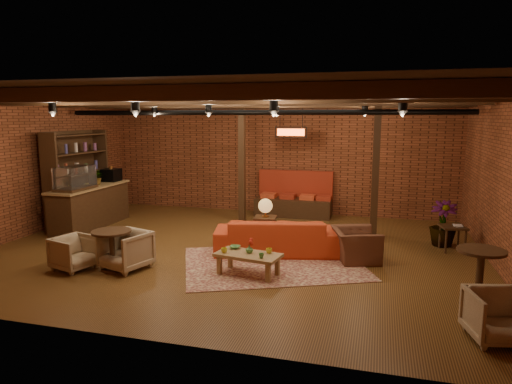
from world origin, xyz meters
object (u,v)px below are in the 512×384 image
(armchair_far, at_px, (498,314))
(plant_tall, at_px, (446,178))
(coffee_table, at_px, (248,256))
(side_table_lamp, at_px, (265,209))
(armchair_a, at_px, (74,251))
(side_table_book, at_px, (453,228))
(round_table_right, at_px, (480,267))
(sofa, at_px, (277,236))
(armchair_right, at_px, (356,240))
(round_table_left, at_px, (112,243))
(armchair_b, at_px, (125,248))

(armchair_far, distance_m, plant_tall, 4.50)
(coffee_table, relative_size, side_table_lamp, 1.23)
(coffee_table, bearing_deg, armchair_a, -170.04)
(side_table_book, relative_size, round_table_right, 0.69)
(sofa, bearing_deg, armchair_right, 165.10)
(sofa, xyz_separation_m, round_table_right, (3.48, -1.61, 0.18))
(sofa, relative_size, round_table_left, 3.38)
(armchair_right, bearing_deg, side_table_book, -75.65)
(side_table_book, bearing_deg, armchair_far, -90.32)
(sofa, bearing_deg, round_table_right, 142.16)
(armchair_a, relative_size, armchair_right, 0.72)
(armchair_b, height_order, round_table_right, round_table_right)
(sofa, distance_m, plant_tall, 3.80)
(armchair_right, distance_m, plant_tall, 2.55)
(round_table_left, xyz_separation_m, armchair_b, (0.20, 0.11, -0.11))
(armchair_b, bearing_deg, round_table_left, -132.53)
(armchair_right, xyz_separation_m, side_table_book, (1.90, 1.16, 0.08))
(sofa, xyz_separation_m, armchair_far, (3.46, -2.88, -0.01))
(side_table_book, relative_size, armchair_far, 0.81)
(armchair_a, bearing_deg, round_table_left, -62.32)
(coffee_table, relative_size, armchair_b, 1.56)
(sofa, xyz_separation_m, round_table_left, (-2.64, -1.80, 0.14))
(plant_tall, bearing_deg, side_table_book, -67.60)
(armchair_b, height_order, side_table_book, armchair_b)
(armchair_b, bearing_deg, armchair_far, 6.41)
(coffee_table, distance_m, armchair_a, 3.18)
(round_table_left, bearing_deg, side_table_book, 25.40)
(side_table_lamp, height_order, round_table_left, side_table_lamp)
(armchair_a, bearing_deg, side_table_book, -49.95)
(round_table_right, bearing_deg, armchair_a, -177.22)
(round_table_right, bearing_deg, armchair_b, -179.28)
(sofa, distance_m, armchair_b, 2.97)
(plant_tall, bearing_deg, coffee_table, -140.93)
(armchair_a, height_order, armchair_right, armchair_right)
(plant_tall, bearing_deg, armchair_b, -151.29)
(armchair_a, height_order, armchair_far, armchair_far)
(plant_tall, bearing_deg, armchair_a, -152.86)
(coffee_table, distance_m, round_table_left, 2.47)
(armchair_b, relative_size, side_table_book, 1.38)
(round_table_left, bearing_deg, side_table_lamp, 48.23)
(round_table_right, bearing_deg, armchair_far, -90.99)
(coffee_table, height_order, armchair_a, armchair_a)
(armchair_b, bearing_deg, armchair_a, -146.08)
(coffee_table, bearing_deg, armchair_far, -22.15)
(sofa, height_order, side_table_lamp, side_table_lamp)
(armchair_a, xyz_separation_m, armchair_b, (0.90, 0.26, 0.05))
(sofa, height_order, armchair_right, armchair_right)
(side_table_lamp, relative_size, round_table_left, 1.35)
(armchair_a, relative_size, round_table_right, 0.83)
(side_table_book, bearing_deg, armchair_a, -155.89)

